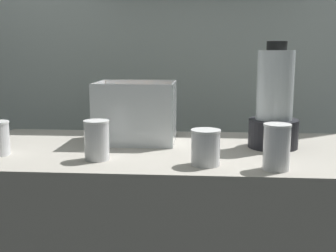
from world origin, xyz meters
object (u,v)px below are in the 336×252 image
juice_cup_mango_left (97,142)px  juice_cup_orange_middle (206,149)px  carrot_display_bin (135,124)px  blender_pitcher (274,106)px  juice_cup_beet_right (276,150)px

juice_cup_mango_left → juice_cup_orange_middle: juice_cup_mango_left is taller
carrot_display_bin → blender_pitcher: size_ratio=0.79×
juice_cup_orange_middle → blender_pitcher: bearing=46.8°
blender_pitcher → juice_cup_orange_middle: (-0.24, -0.26, -0.10)m
juice_cup_mango_left → juice_cup_beet_right: size_ratio=0.94×
juice_cup_beet_right → carrot_display_bin: bearing=142.6°
blender_pitcher → juice_cup_beet_right: size_ratio=2.77×
blender_pitcher → juice_cup_orange_middle: 0.36m
blender_pitcher → juice_cup_mango_left: (-0.58, -0.22, -0.09)m
carrot_display_bin → juice_cup_beet_right: 0.58m
blender_pitcher → juice_cup_mango_left: 0.62m
carrot_display_bin → juice_cup_mango_left: carrot_display_bin is taller
carrot_display_bin → juice_cup_orange_middle: carrot_display_bin is taller
juice_cup_orange_middle → juice_cup_beet_right: 0.20m
carrot_display_bin → juice_cup_beet_right: bearing=-37.4°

